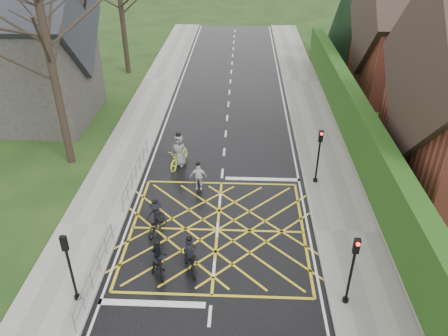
# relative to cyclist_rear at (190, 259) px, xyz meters

# --- Properties ---
(ground) EXTENTS (120.00, 120.00, 0.00)m
(ground) POSITION_rel_cyclist_rear_xyz_m (0.99, 2.57, -0.54)
(ground) COLOR black
(ground) RESTS_ON ground
(road) EXTENTS (9.00, 80.00, 0.01)m
(road) POSITION_rel_cyclist_rear_xyz_m (0.99, 2.57, -0.54)
(road) COLOR black
(road) RESTS_ON ground
(sidewalk_right) EXTENTS (3.00, 80.00, 0.15)m
(sidewalk_right) POSITION_rel_cyclist_rear_xyz_m (6.99, 2.57, -0.47)
(sidewalk_right) COLOR gray
(sidewalk_right) RESTS_ON ground
(sidewalk_left) EXTENTS (3.00, 80.00, 0.15)m
(sidewalk_left) POSITION_rel_cyclist_rear_xyz_m (-5.01, 2.57, -0.47)
(sidewalk_left) COLOR gray
(sidewalk_left) RESTS_ON ground
(stone_wall) EXTENTS (0.50, 38.00, 0.70)m
(stone_wall) POSITION_rel_cyclist_rear_xyz_m (8.74, 8.57, -0.19)
(stone_wall) COLOR slate
(stone_wall) RESTS_ON ground
(hedge) EXTENTS (0.90, 38.00, 2.80)m
(hedge) POSITION_rel_cyclist_rear_xyz_m (8.74, 8.57, 1.56)
(hedge) COLOR #173D10
(hedge) RESTS_ON stone_wall
(house_far) EXTENTS (9.80, 8.80, 10.30)m
(house_far) POSITION_rel_cyclist_rear_xyz_m (15.74, 20.57, 3.82)
(house_far) COLOR brown
(house_far) RESTS_ON ground
(conifer) EXTENTS (4.60, 4.60, 10.00)m
(conifer) POSITION_rel_cyclist_rear_xyz_m (11.74, 28.57, 4.45)
(conifer) COLOR black
(conifer) RESTS_ON ground
(church) EXTENTS (8.80, 7.80, 11.00)m
(church) POSITION_rel_cyclist_rear_xyz_m (-12.55, 14.57, 4.39)
(church) COLOR #2D2B28
(church) RESTS_ON ground
(tree_near) EXTENTS (9.24, 9.24, 11.44)m
(tree_near) POSITION_rel_cyclist_rear_xyz_m (-8.01, 8.57, 7.37)
(tree_near) COLOR black
(tree_near) RESTS_ON ground
(railing_south) EXTENTS (0.05, 5.04, 1.03)m
(railing_south) POSITION_rel_cyclist_rear_xyz_m (-3.66, -0.93, 0.24)
(railing_south) COLOR slate
(railing_south) RESTS_ON ground
(railing_north) EXTENTS (0.05, 6.04, 1.03)m
(railing_north) POSITION_rel_cyclist_rear_xyz_m (-3.66, 6.57, 0.25)
(railing_north) COLOR slate
(railing_north) RESTS_ON ground
(traffic_light_ne) EXTENTS (0.24, 0.31, 3.21)m
(traffic_light_ne) POSITION_rel_cyclist_rear_xyz_m (6.09, 6.76, 1.12)
(traffic_light_ne) COLOR black
(traffic_light_ne) RESTS_ON ground
(traffic_light_se) EXTENTS (0.24, 0.31, 3.21)m
(traffic_light_se) POSITION_rel_cyclist_rear_xyz_m (6.09, -1.64, 1.12)
(traffic_light_se) COLOR black
(traffic_light_se) RESTS_ON ground
(traffic_light_sw) EXTENTS (0.24, 0.31, 3.21)m
(traffic_light_sw) POSITION_rel_cyclist_rear_xyz_m (-4.11, -1.93, 1.12)
(traffic_light_sw) COLOR black
(traffic_light_sw) RESTS_ON ground
(cyclist_rear) EXTENTS (1.21, 1.82, 1.67)m
(cyclist_rear) POSITION_rel_cyclist_rear_xyz_m (0.00, 0.00, 0.00)
(cyclist_rear) COLOR black
(cyclist_rear) RESTS_ON ground
(cyclist_back) EXTENTS (1.08, 1.70, 1.65)m
(cyclist_back) POSITION_rel_cyclist_rear_xyz_m (-1.24, -0.28, 0.08)
(cyclist_back) COLOR black
(cyclist_back) RESTS_ON ground
(cyclist_mid) EXTENTS (1.13, 1.86, 1.72)m
(cyclist_mid) POSITION_rel_cyclist_rear_xyz_m (-1.81, 2.42, 0.09)
(cyclist_mid) COLOR black
(cyclist_mid) RESTS_ON ground
(cyclist_front) EXTENTS (0.91, 1.67, 1.64)m
(cyclist_front) POSITION_rel_cyclist_rear_xyz_m (-0.20, 5.93, 0.06)
(cyclist_front) COLOR black
(cyclist_front) RESTS_ON ground
(cyclist_lead) EXTENTS (1.37, 2.29, 2.10)m
(cyclist_lead) POSITION_rel_cyclist_rear_xyz_m (-1.53, 8.37, 0.19)
(cyclist_lead) COLOR yellow
(cyclist_lead) RESTS_ON ground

